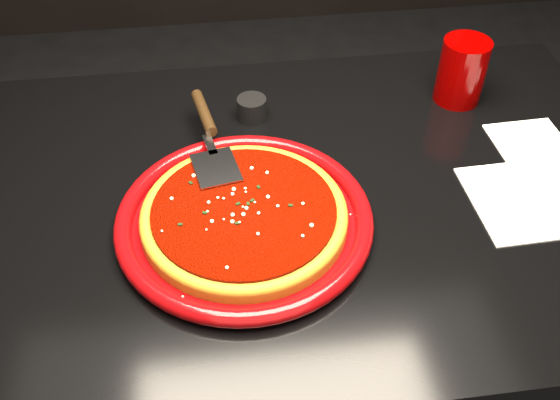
{
  "coord_description": "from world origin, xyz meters",
  "views": [
    {
      "loc": [
        -0.14,
        -0.75,
        1.46
      ],
      "look_at": [
        -0.05,
        -0.04,
        0.77
      ],
      "focal_mm": 40.0,
      "sensor_mm": 36.0,
      "label": 1
    }
  ],
  "objects_px": {
    "table": "(299,320)",
    "plate": "(244,219)",
    "pizza_server": "(210,136)",
    "cup": "(462,71)",
    "ramekin": "(252,108)"
  },
  "relations": [
    {
      "from": "table",
      "to": "plate",
      "type": "distance_m",
      "value": 0.41
    },
    {
      "from": "plate",
      "to": "pizza_server",
      "type": "distance_m",
      "value": 0.18
    },
    {
      "from": "plate",
      "to": "pizza_server",
      "type": "xyz_separation_m",
      "value": [
        -0.04,
        0.17,
        0.03
      ]
    },
    {
      "from": "pizza_server",
      "to": "table",
      "type": "bearing_deg",
      "value": -44.63
    },
    {
      "from": "table",
      "to": "plate",
      "type": "bearing_deg",
      "value": -146.19
    },
    {
      "from": "cup",
      "to": "plate",
      "type": "bearing_deg",
      "value": -146.79
    },
    {
      "from": "pizza_server",
      "to": "cup",
      "type": "distance_m",
      "value": 0.5
    },
    {
      "from": "table",
      "to": "cup",
      "type": "bearing_deg",
      "value": 33.02
    },
    {
      "from": "plate",
      "to": "cup",
      "type": "xyz_separation_m",
      "value": [
        0.44,
        0.29,
        0.05
      ]
    },
    {
      "from": "cup",
      "to": "pizza_server",
      "type": "bearing_deg",
      "value": -166.18
    },
    {
      "from": "ramekin",
      "to": "cup",
      "type": "bearing_deg",
      "value": 1.37
    },
    {
      "from": "pizza_server",
      "to": "ramekin",
      "type": "height_order",
      "value": "pizza_server"
    },
    {
      "from": "plate",
      "to": "pizza_server",
      "type": "relative_size",
      "value": 1.36
    },
    {
      "from": "table",
      "to": "pizza_server",
      "type": "xyz_separation_m",
      "value": [
        -0.15,
        0.1,
        0.42
      ]
    },
    {
      "from": "table",
      "to": "plate",
      "type": "xyz_separation_m",
      "value": [
        -0.11,
        -0.07,
        0.39
      ]
    }
  ]
}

